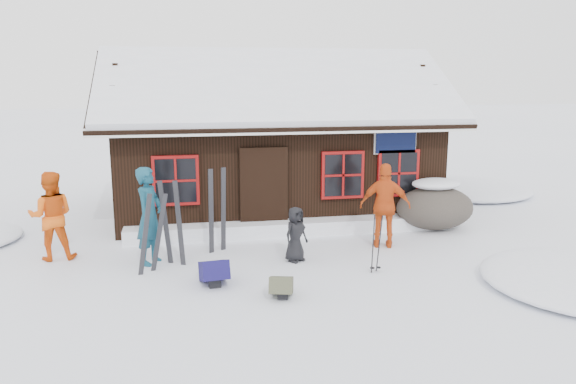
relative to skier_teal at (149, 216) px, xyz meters
name	(u,v)px	position (x,y,z in m)	size (l,w,h in m)	color
ground	(236,270)	(1.62, -0.75, -0.97)	(120.00, 120.00, 0.00)	white
mountain_hut	(272,153)	(3.12, 4.23, 0.61)	(8.90, 6.09, 4.42)	black
snow_drift	(291,227)	(3.12, 1.50, -0.79)	(7.60, 0.60, 0.35)	white
snow_mounds	(300,239)	(3.27, 1.12, -0.97)	(20.60, 13.20, 0.48)	white
skier_teal	(149,216)	(0.00, 0.00, 0.00)	(0.71, 0.46, 1.94)	navy
skier_orange_left	(51,216)	(-1.95, 0.63, -0.06)	(0.88, 0.68, 1.81)	#E35610
skier_orange_right	(385,206)	(4.93, 0.16, -0.05)	(1.08, 0.45, 1.84)	#CE4A15
skier_crouched	(296,234)	(2.84, -0.42, -0.41)	(0.55, 0.36, 1.12)	black
boulder	(435,206)	(6.65, 1.35, -0.41)	(1.90, 1.42, 1.12)	#49423A
ski_pair_left	(152,234)	(0.06, -0.54, -0.23)	(0.61, 0.24, 1.57)	black
ski_pair_mid	(172,224)	(0.44, -0.13, -0.15)	(0.49, 0.22, 1.73)	black
ski_pair_right	(217,211)	(1.36, 0.54, -0.10)	(0.40, 0.23, 1.83)	black
ski_poles	(376,245)	(4.21, -1.33, -0.44)	(0.20, 0.10, 1.14)	black
backpack_blue	(214,275)	(1.16, -1.41, -0.80)	(0.48, 0.63, 0.34)	#151149
backpack_olive	(281,289)	(2.23, -2.22, -0.83)	(0.38, 0.51, 0.28)	#474934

